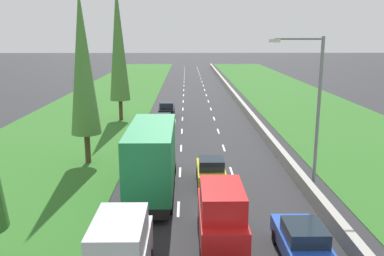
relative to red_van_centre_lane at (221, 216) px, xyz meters
name	(u,v)px	position (x,y,z in m)	size (l,w,h in m)	color
ground_plane	(195,98)	(-0.20, 42.88, -1.40)	(300.00, 300.00, 0.00)	#28282B
grass_verge_left	(109,98)	(-12.85, 42.88, -1.38)	(14.00, 140.00, 0.04)	#2D6623
grass_verge_right	(293,98)	(14.15, 42.88, -1.38)	(14.00, 140.00, 0.04)	#2D6623
median_barrier	(234,95)	(5.50, 42.88, -0.97)	(0.44, 120.00, 0.85)	#9E9B93
lane_markings	(195,98)	(-0.20, 42.88, -1.39)	(3.64, 116.00, 0.01)	white
red_van_centre_lane	(221,216)	(0.00, 0.00, 0.00)	(1.96, 4.90, 2.82)	red
silver_van_left_lane	(121,254)	(-3.88, -3.13, 0.00)	(1.96, 4.90, 2.82)	silver
green_box_truck_left_lane	(153,156)	(-3.45, 6.37, 0.78)	(2.46, 9.40, 4.18)	black
teal_sedan_left_lane	(157,139)	(-3.87, 15.62, -0.59)	(1.82, 4.50, 1.64)	teal
grey_sedan_left_lane_fifth	(162,123)	(-3.81, 22.15, -0.59)	(1.82, 4.50, 1.64)	slate
yellow_hatchback_centre_lane	(211,171)	(0.01, 7.63, -0.56)	(1.74, 3.90, 1.72)	yellow
blue_sedan_right_lane	(303,243)	(3.24, -1.30, -0.59)	(1.82, 4.50, 1.64)	#1E47B7
black_hatchback_left_lane	(167,110)	(-3.71, 28.91, -0.56)	(1.74, 3.90, 1.72)	black
poplar_tree_second	(83,64)	(-8.63, 12.04, 5.74)	(2.10, 2.10, 12.19)	#4C3823
poplar_tree_third	(118,43)	(-8.62, 27.40, 6.82)	(2.16, 2.16, 14.33)	#4C3823
street_light_mast	(313,101)	(6.02, 7.44, 3.83)	(3.20, 0.28, 9.00)	gray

